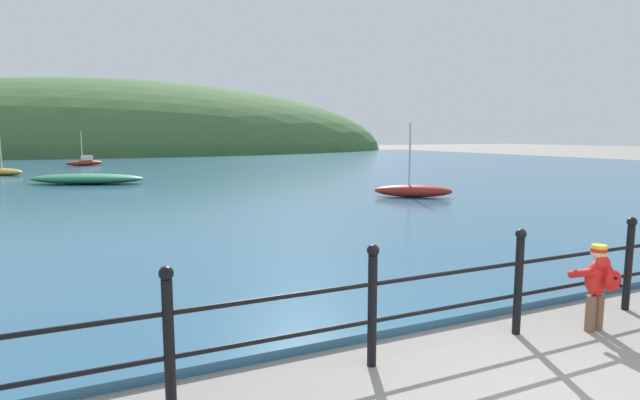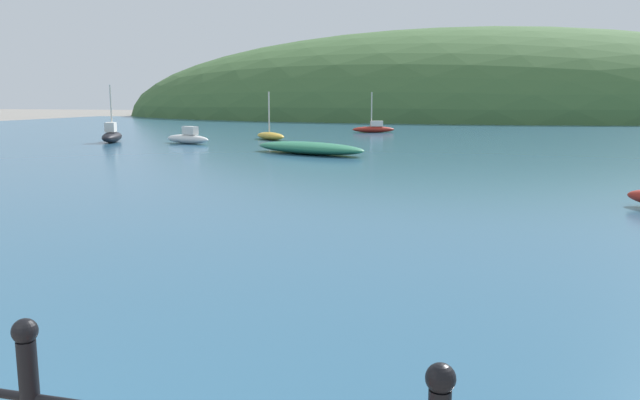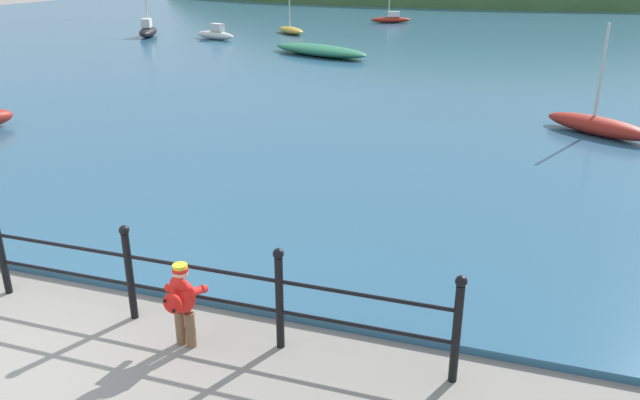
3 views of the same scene
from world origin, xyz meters
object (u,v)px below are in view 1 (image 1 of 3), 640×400
object	(u,v)px
child_in_coat	(598,280)
boat_far_left	(87,179)
boat_nearest_quay	(85,162)
boat_twin_mast	(4,171)
boat_green_fishing	(413,190)

from	to	relation	value
child_in_coat	boat_far_left	xyz separation A→B (m)	(-5.34, 20.69, -0.28)
boat_nearest_quay	child_in_coat	bearing A→B (deg)	-81.20
child_in_coat	boat_twin_mast	bearing A→B (deg)	108.68
boat_far_left	boat_twin_mast	bearing A→B (deg)	119.55
boat_nearest_quay	boat_green_fishing	xyz separation A→B (m)	(10.52, -25.06, -0.02)
boat_twin_mast	boat_green_fishing	world-z (taller)	boat_green_fishing
child_in_coat	boat_nearest_quay	bearing A→B (deg)	98.80
child_in_coat	boat_nearest_quay	distance (m)	36.13
boat_green_fishing	child_in_coat	bearing A→B (deg)	-115.11
boat_far_left	boat_green_fishing	bearing A→B (deg)	-44.18
boat_nearest_quay	boat_twin_mast	world-z (taller)	boat_nearest_quay
child_in_coat	boat_twin_mast	size ratio (longest dim) A/B	0.42
child_in_coat	boat_green_fishing	world-z (taller)	boat_green_fishing
boat_green_fishing	boat_far_left	distance (m)	14.41
child_in_coat	boat_green_fishing	distance (m)	11.76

